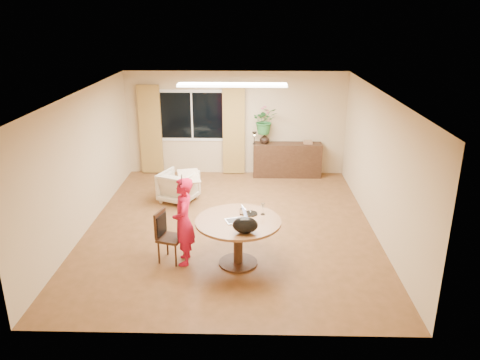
% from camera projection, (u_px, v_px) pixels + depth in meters
% --- Properties ---
extents(floor, '(6.50, 6.50, 0.00)m').
position_uv_depth(floor, '(230.00, 226.00, 9.14)').
color(floor, brown).
rests_on(floor, ground).
extents(ceiling, '(6.50, 6.50, 0.00)m').
position_uv_depth(ceiling, '(229.00, 93.00, 8.26)').
color(ceiling, white).
rests_on(ceiling, wall_back).
extents(wall_back, '(5.50, 0.00, 5.50)m').
position_uv_depth(wall_back, '(236.00, 124.00, 11.76)').
color(wall_back, tan).
rests_on(wall_back, floor).
extents(wall_left, '(0.00, 6.50, 6.50)m').
position_uv_depth(wall_left, '(84.00, 162.00, 8.77)').
color(wall_left, tan).
rests_on(wall_left, floor).
extents(wall_right, '(0.00, 6.50, 6.50)m').
position_uv_depth(wall_right, '(378.00, 164.00, 8.64)').
color(wall_right, tan).
rests_on(wall_right, floor).
extents(window, '(1.70, 0.03, 1.30)m').
position_uv_depth(window, '(192.00, 116.00, 11.70)').
color(window, white).
rests_on(window, wall_back).
extents(curtain_left, '(0.55, 0.08, 2.25)m').
position_uv_depth(curtain_left, '(151.00, 130.00, 11.77)').
color(curtain_left, olive).
rests_on(curtain_left, wall_back).
extents(curtain_right, '(0.55, 0.08, 2.25)m').
position_uv_depth(curtain_right, '(234.00, 130.00, 11.72)').
color(curtain_right, olive).
rests_on(curtain_right, wall_back).
extents(ceiling_panel, '(2.20, 0.35, 0.05)m').
position_uv_depth(ceiling_panel, '(232.00, 85.00, 9.40)').
color(ceiling_panel, white).
rests_on(ceiling_panel, ceiling).
extents(dining_table, '(1.39, 1.39, 0.79)m').
position_uv_depth(dining_table, '(238.00, 230.00, 7.58)').
color(dining_table, brown).
rests_on(dining_table, floor).
extents(dining_chair, '(0.52, 0.49, 0.88)m').
position_uv_depth(dining_chair, '(171.00, 237.00, 7.75)').
color(dining_chair, black).
rests_on(dining_chair, floor).
extents(child, '(0.57, 0.40, 1.49)m').
position_uv_depth(child, '(184.00, 221.00, 7.60)').
color(child, red).
rests_on(child, floor).
extents(laptop, '(0.40, 0.33, 0.23)m').
position_uv_depth(laptop, '(236.00, 214.00, 7.45)').
color(laptop, '#B7B7BC').
rests_on(laptop, dining_table).
extents(tumbler, '(0.08, 0.08, 0.10)m').
position_uv_depth(tumbler, '(242.00, 212.00, 7.72)').
color(tumbler, white).
rests_on(tumbler, dining_table).
extents(wine_glass, '(0.09, 0.09, 0.20)m').
position_uv_depth(wine_glass, '(263.00, 209.00, 7.70)').
color(wine_glass, white).
rests_on(wine_glass, dining_table).
extents(pot_lid, '(0.28, 0.28, 0.04)m').
position_uv_depth(pot_lid, '(251.00, 213.00, 7.74)').
color(pot_lid, white).
rests_on(pot_lid, dining_table).
extents(handbag, '(0.44, 0.32, 0.26)m').
position_uv_depth(handbag, '(245.00, 225.00, 7.05)').
color(handbag, black).
rests_on(handbag, dining_table).
extents(armchair, '(0.95, 0.96, 0.67)m').
position_uv_depth(armchair, '(179.00, 186.00, 10.27)').
color(armchair, beige).
rests_on(armchair, floor).
extents(throw, '(0.58, 0.65, 0.03)m').
position_uv_depth(throw, '(189.00, 173.00, 10.05)').
color(throw, beige).
rests_on(throw, armchair).
extents(sideboard, '(1.71, 0.42, 0.85)m').
position_uv_depth(sideboard, '(287.00, 160.00, 11.80)').
color(sideboard, black).
rests_on(sideboard, floor).
extents(vase, '(0.25, 0.25, 0.25)m').
position_uv_depth(vase, '(264.00, 139.00, 11.62)').
color(vase, black).
rests_on(vase, sideboard).
extents(bouquet, '(0.65, 0.58, 0.66)m').
position_uv_depth(bouquet, '(265.00, 121.00, 11.47)').
color(bouquet, '#246225').
rests_on(bouquet, vase).
extents(book_stack, '(0.25, 0.20, 0.09)m').
position_uv_depth(book_stack, '(308.00, 142.00, 11.63)').
color(book_stack, brown).
rests_on(book_stack, sideboard).
extents(desk_lamp, '(0.15, 0.15, 0.32)m').
position_uv_depth(desk_lamp, '(254.00, 138.00, 11.57)').
color(desk_lamp, black).
rests_on(desk_lamp, sideboard).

